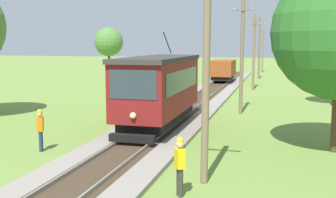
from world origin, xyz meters
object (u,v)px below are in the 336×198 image
Objects in this scene: utility_pole_horizon at (263,51)px; track_worker at (180,164)px; red_tram at (159,88)px; utility_pole_distant at (259,48)px; freight_car at (223,70)px; second_worker at (40,128)px; utility_pole_mid at (242,54)px; utility_pole_near_tram at (206,73)px; tree_horizon at (109,42)px; utility_pole_far at (254,52)px.

utility_pole_horizon reaches higher than track_worker.
utility_pole_horizon reaches higher than red_tram.
utility_pole_distant reaches higher than utility_pole_horizon.
freight_car reaches higher than second_worker.
utility_pole_mid reaches higher than second_worker.
utility_pole_distant is 1.19× the size of utility_pole_horizon.
utility_pole_horizon is 54.90m from track_worker.
track_worker is 7.64m from second_worker.
utility_pole_near_tram is at bearing -63.54° from red_tram.
utility_pole_distant is 1.18× the size of tree_horizon.
utility_pole_mid reaches higher than utility_pole_far.
utility_pole_mid reaches higher than utility_pole_horizon.
red_tram is 6.58m from second_worker.
utility_pole_far reaches higher than track_worker.
tree_horizon is (-15.20, 29.40, 2.49)m from red_tram.
utility_pole_distant is at bearing 90.00° from utility_pole_far.
red_tram is 25.94m from freight_car.
freight_car is at bearing -100.33° from utility_pole_horizon.
track_worker is at bearing -90.96° from utility_pole_far.
track_worker is (3.16, -8.85, -1.21)m from red_tram.
utility_pole_horizon is (0.00, 13.16, -0.62)m from utility_pole_distant.
utility_pole_distant is (0.00, 12.38, 0.28)m from utility_pole_far.
tree_horizon is at bearing 154.62° from utility_pole_far.
utility_pole_near_tram is 3.02m from track_worker.
utility_pole_far is (0.00, 14.07, -0.14)m from utility_pole_mid.
utility_pole_distant is (3.65, 32.84, 1.78)m from red_tram.
track_worker is 1.00× the size of second_worker.
freight_car is 0.80× the size of utility_pole_horizon.
red_tram is 8.31m from utility_pole_near_tram.
utility_pole_far reaches higher than freight_car.
second_worker is at bearing -58.92° from track_worker.
red_tram is at bearing -148.19° from second_worker.
red_tram is 1.30× the size of tree_horizon.
tree_horizon is (-15.20, 3.47, 3.13)m from freight_car.
second_worker is at bearing -98.07° from utility_pole_horizon.
utility_pole_distant reaches higher than track_worker.
utility_pole_far reaches higher than tree_horizon.
second_worker is (-6.79, 3.50, 0.00)m from track_worker.
utility_pole_near_tram is 7.98m from second_worker.
utility_pole_mid reaches higher than red_tram.
utility_pole_mid is at bearing 60.22° from red_tram.
utility_pole_distant is at bearing 90.00° from utility_pole_mid.
utility_pole_far reaches higher than second_worker.
tree_horizon is at bearing -96.01° from track_worker.
utility_pole_far is 25.54m from utility_pole_horizon.
red_tram is 33.19m from tree_horizon.
second_worker is at bearing -100.80° from utility_pole_distant.
utility_pole_horizon is at bearing 90.00° from utility_pole_far.
second_worker is at bearing -105.76° from utility_pole_far.
track_worker is at bearing -108.09° from utility_pole_near_tram.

